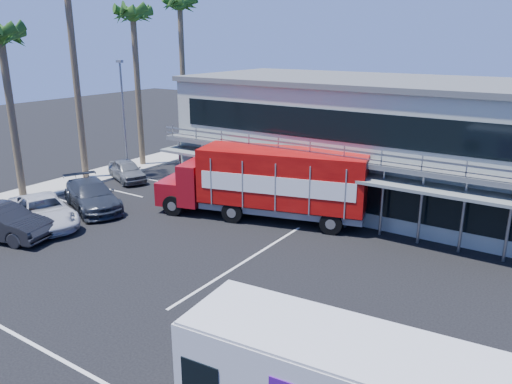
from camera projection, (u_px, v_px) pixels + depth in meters
The scene contains 12 objects.
ground at pixel (165, 276), 20.90m from camera, with size 120.00×120.00×0.00m, color black.
building at pixel (371, 140), 30.12m from camera, with size 22.40×12.00×7.30m.
curb_strip at pixel (64, 185), 33.60m from camera, with size 3.00×32.00×0.16m, color #A5A399.
palm_c at pixel (1, 44), 28.48m from camera, with size 2.80×2.80×10.75m.
palm_e at pixel (133, 23), 35.93m from camera, with size 2.80×2.80×12.25m.
palm_f at pixel (180, 13), 40.25m from camera, with size 2.80×2.80×13.25m.
light_pole_far at pixel (123, 111), 35.86m from camera, with size 0.50×0.25×8.09m.
red_truck at pixel (268, 181), 26.93m from camera, with size 11.86×5.57×3.90m.
parked_car_b at pixel (2, 222), 24.56m from camera, with size 1.80×5.17×1.70m, color black.
parked_car_c at pixel (43, 211), 26.35m from camera, with size 2.58×5.60×1.56m, color silver.
parked_car_d at pixel (92, 195), 28.88m from camera, with size 2.29×5.64×1.64m, color #282D36.
parked_car_e at pixel (127, 170), 34.78m from camera, with size 1.70×4.23×1.44m, color slate.
Camera 1 is at (13.69, -13.65, 9.50)m, focal length 35.00 mm.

